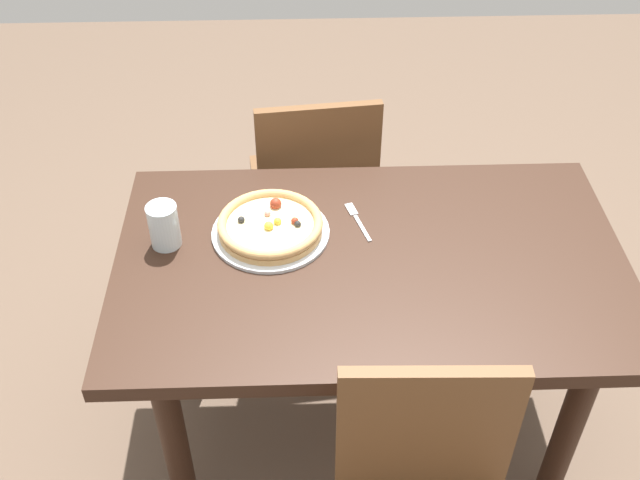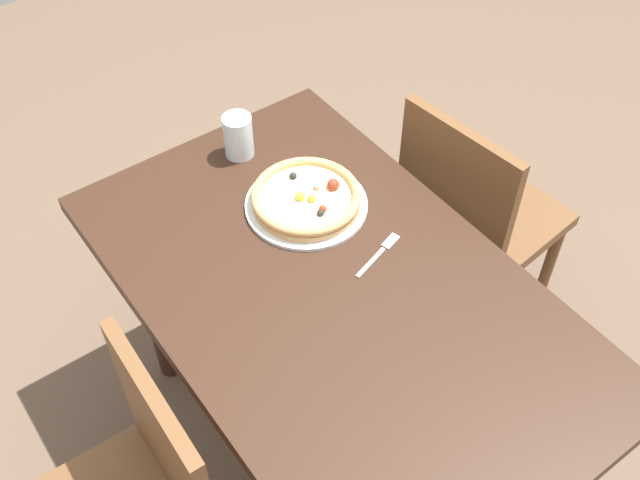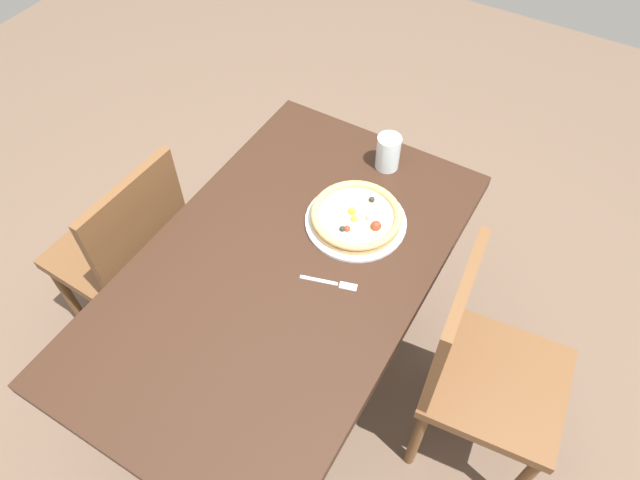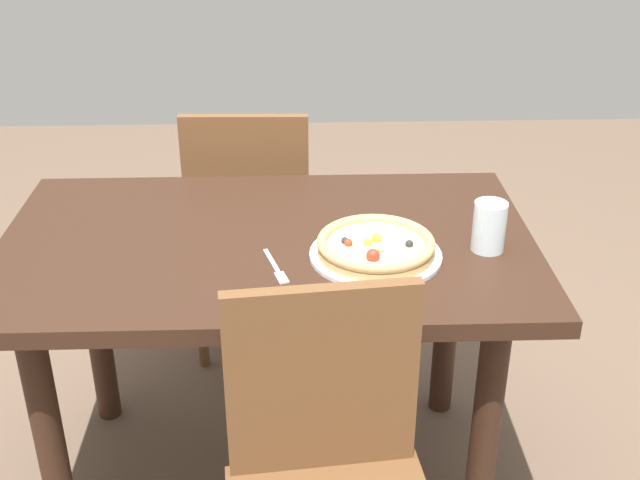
{
  "view_description": "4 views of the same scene",
  "coord_description": "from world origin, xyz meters",
  "px_view_note": "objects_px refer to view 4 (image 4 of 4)",
  "views": [
    {
      "loc": [
        -0.18,
        -1.41,
        2.05
      ],
      "look_at": [
        -0.13,
        0.05,
        0.76
      ],
      "focal_mm": 42.34,
      "sensor_mm": 36.0,
      "label": 1
    },
    {
      "loc": [
        0.85,
        -0.67,
        2.11
      ],
      "look_at": [
        -0.13,
        0.05,
        0.76
      ],
      "focal_mm": 42.58,
      "sensor_mm": 36.0,
      "label": 2
    },
    {
      "loc": [
        0.78,
        0.58,
        2.09
      ],
      "look_at": [
        -0.13,
        0.05,
        0.76
      ],
      "focal_mm": 32.27,
      "sensor_mm": 36.0,
      "label": 3
    },
    {
      "loc": [
        -0.07,
        1.75,
        1.65
      ],
      "look_at": [
        -0.13,
        0.05,
        0.76
      ],
      "focal_mm": 45.17,
      "sensor_mm": 36.0,
      "label": 4
    }
  ],
  "objects_px": {
    "chair_near": "(251,220)",
    "plate": "(375,255)",
    "fork": "(276,269)",
    "dining_table": "(268,277)",
    "pizza": "(376,245)",
    "drinking_glass": "(489,226)"
  },
  "relations": [
    {
      "from": "plate",
      "to": "pizza",
      "type": "relative_size",
      "value": 1.12
    },
    {
      "from": "chair_near",
      "to": "drinking_glass",
      "type": "relative_size",
      "value": 7.37
    },
    {
      "from": "chair_near",
      "to": "plate",
      "type": "relative_size",
      "value": 2.88
    },
    {
      "from": "plate",
      "to": "fork",
      "type": "distance_m",
      "value": 0.24
    },
    {
      "from": "dining_table",
      "to": "drinking_glass",
      "type": "relative_size",
      "value": 10.77
    },
    {
      "from": "dining_table",
      "to": "drinking_glass",
      "type": "bearing_deg",
      "value": 171.97
    },
    {
      "from": "drinking_glass",
      "to": "plate",
      "type": "bearing_deg",
      "value": 6.01
    },
    {
      "from": "chair_near",
      "to": "fork",
      "type": "relative_size",
      "value": 5.5
    },
    {
      "from": "dining_table",
      "to": "drinking_glass",
      "type": "distance_m",
      "value": 0.56
    },
    {
      "from": "dining_table",
      "to": "fork",
      "type": "distance_m",
      "value": 0.19
    },
    {
      "from": "chair_near",
      "to": "fork",
      "type": "bearing_deg",
      "value": -80.94
    },
    {
      "from": "dining_table",
      "to": "fork",
      "type": "bearing_deg",
      "value": 99.25
    },
    {
      "from": "dining_table",
      "to": "fork",
      "type": "xyz_separation_m",
      "value": [
        -0.03,
        0.16,
        0.11
      ]
    },
    {
      "from": "chair_near",
      "to": "plate",
      "type": "bearing_deg",
      "value": -63.4
    },
    {
      "from": "fork",
      "to": "drinking_glass",
      "type": "xyz_separation_m",
      "value": [
        -0.5,
        -0.08,
        0.06
      ]
    },
    {
      "from": "dining_table",
      "to": "plate",
      "type": "relative_size",
      "value": 4.2
    },
    {
      "from": "chair_near",
      "to": "pizza",
      "type": "relative_size",
      "value": 3.23
    },
    {
      "from": "chair_near",
      "to": "drinking_glass",
      "type": "bearing_deg",
      "value": -47.01
    },
    {
      "from": "pizza",
      "to": "fork",
      "type": "bearing_deg",
      "value": 12.82
    },
    {
      "from": "pizza",
      "to": "fork",
      "type": "xyz_separation_m",
      "value": [
        0.23,
        0.05,
        -0.03
      ]
    },
    {
      "from": "dining_table",
      "to": "plate",
      "type": "xyz_separation_m",
      "value": [
        -0.26,
        0.1,
        0.11
      ]
    },
    {
      "from": "chair_near",
      "to": "drinking_glass",
      "type": "height_order",
      "value": "chair_near"
    }
  ]
}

